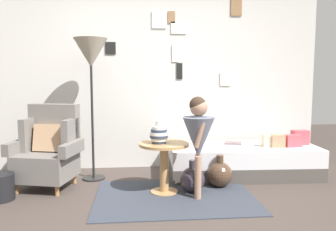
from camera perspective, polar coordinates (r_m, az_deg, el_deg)
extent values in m
plane|color=#423833|center=(3.21, -1.12, -17.21)|extent=(12.00, 12.00, 0.00)
cube|color=beige|center=(4.89, -2.87, 6.51)|extent=(4.80, 0.10, 2.60)
cube|color=white|center=(4.91, -1.53, 15.70)|extent=(0.20, 0.02, 0.23)
cube|color=silver|center=(4.90, -1.52, 15.71)|extent=(0.15, 0.01, 0.18)
cube|color=black|center=(4.86, -9.60, 11.07)|extent=(0.14, 0.02, 0.17)
cube|color=silver|center=(4.86, -9.61, 11.07)|extent=(0.11, 0.01, 0.13)
cube|color=black|center=(4.87, 1.93, 7.45)|extent=(0.08, 0.02, 0.23)
cube|color=gray|center=(4.87, 1.93, 7.45)|extent=(0.06, 0.01, 0.18)
cube|color=white|center=(4.87, 1.20, 10.35)|extent=(0.09, 0.02, 0.23)
cube|color=slate|center=(4.87, 1.20, 10.36)|extent=(0.07, 0.01, 0.18)
cube|color=olive|center=(4.93, 0.59, 16.13)|extent=(0.10, 0.02, 0.16)
cube|color=slate|center=(4.93, 0.59, 16.14)|extent=(0.08, 0.01, 0.13)
cube|color=olive|center=(5.14, 11.36, 17.43)|extent=(0.16, 0.02, 0.25)
cube|color=#A0A097|center=(5.13, 11.38, 17.43)|extent=(0.12, 0.01, 0.20)
cube|color=white|center=(5.00, 9.55, 6.03)|extent=(0.16, 0.02, 0.19)
cube|color=slate|center=(4.99, 9.56, 6.03)|extent=(0.12, 0.01, 0.15)
cube|color=white|center=(4.92, 1.78, 14.47)|extent=(0.21, 0.02, 0.16)
cube|color=slate|center=(4.91, 1.78, 14.48)|extent=(0.17, 0.01, 0.13)
cube|color=#333842|center=(3.78, 1.11, -13.41)|extent=(1.70, 1.24, 0.01)
cylinder|color=#9E7042|center=(4.22, -24.01, -11.09)|extent=(0.04, 0.04, 0.12)
cylinder|color=#9E7042|center=(3.98, -18.07, -11.86)|extent=(0.04, 0.04, 0.12)
cylinder|color=#9E7042|center=(4.58, -20.94, -9.58)|extent=(0.04, 0.04, 0.12)
cylinder|color=#9E7042|center=(4.37, -15.38, -10.16)|extent=(0.04, 0.04, 0.12)
cube|color=slate|center=(4.22, -19.72, -7.92)|extent=(0.72, 0.69, 0.30)
cube|color=slate|center=(4.34, -18.48, -1.78)|extent=(0.62, 0.28, 0.55)
cube|color=slate|center=(4.37, -22.27, -2.97)|extent=(0.15, 0.32, 0.39)
cube|color=slate|center=(4.13, -16.06, -3.27)|extent=(0.15, 0.32, 0.39)
cube|color=slate|center=(4.33, -23.81, -4.77)|extent=(0.21, 0.51, 0.14)
cube|color=slate|center=(4.01, -15.81, -5.30)|extent=(0.21, 0.51, 0.14)
cube|color=tan|center=(4.25, -19.24, -3.55)|extent=(0.39, 0.25, 0.33)
cube|color=#4C4742|center=(4.65, 12.36, -8.68)|extent=(1.93, 0.87, 0.18)
cube|color=silver|center=(4.61, 12.42, -6.27)|extent=(1.93, 0.87, 0.22)
cube|color=#D64C56|center=(4.85, 21.23, -3.45)|extent=(0.22, 0.13, 0.19)
cube|color=#D64C56|center=(4.68, 20.17, -3.99)|extent=(0.22, 0.14, 0.15)
cube|color=tan|center=(4.58, 17.88, -4.07)|extent=(0.18, 0.14, 0.16)
cube|color=beige|center=(4.59, 16.87, -4.07)|extent=(0.22, 0.13, 0.15)
cylinder|color=tan|center=(3.91, -0.64, -12.65)|extent=(0.31, 0.31, 0.02)
cylinder|color=tan|center=(3.83, -0.64, -8.86)|extent=(0.10, 0.10, 0.52)
cylinder|color=tan|center=(3.77, -0.65, -4.85)|extent=(0.56, 0.56, 0.03)
cylinder|color=#2D384C|center=(3.75, -1.53, -4.45)|extent=(0.15, 0.15, 0.03)
cylinder|color=white|center=(3.74, -1.53, -3.98)|extent=(0.18, 0.18, 0.03)
cylinder|color=#2D384C|center=(3.74, -1.53, -3.51)|extent=(0.20, 0.20, 0.03)
cylinder|color=white|center=(3.73, -1.53, -3.04)|extent=(0.20, 0.20, 0.03)
cylinder|color=#2D384C|center=(3.73, -1.54, -2.57)|extent=(0.18, 0.18, 0.03)
cylinder|color=white|center=(3.72, -1.54, -2.09)|extent=(0.15, 0.15, 0.03)
cylinder|color=white|center=(3.72, -1.54, -1.40)|extent=(0.07, 0.07, 0.06)
cylinder|color=black|center=(4.52, -12.32, -10.19)|extent=(0.28, 0.28, 0.02)
cylinder|color=black|center=(4.36, -12.58, 0.44)|extent=(0.03, 0.03, 1.66)
cone|color=#9E937F|center=(4.35, -12.81, 10.18)|extent=(0.41, 0.41, 0.36)
cylinder|color=#A37A60|center=(3.66, 5.03, -10.39)|extent=(0.07, 0.07, 0.46)
cylinder|color=#A37A60|center=(3.75, 5.08, -9.96)|extent=(0.07, 0.07, 0.46)
cone|color=slate|center=(3.61, 5.12, -3.76)|extent=(0.34, 0.34, 0.44)
cylinder|color=slate|center=(3.59, 5.14, -1.45)|extent=(0.17, 0.17, 0.17)
cylinder|color=#A37A60|center=(3.48, 5.40, -3.09)|extent=(0.13, 0.08, 0.30)
cylinder|color=#A37A60|center=(3.72, 5.49, -2.49)|extent=(0.13, 0.08, 0.30)
sphere|color=#A37A60|center=(3.57, 5.17, 1.37)|extent=(0.19, 0.19, 0.19)
sphere|color=#38281E|center=(3.57, 5.01, 1.75)|extent=(0.18, 0.18, 0.18)
cube|color=slate|center=(4.65, 10.84, -4.54)|extent=(0.26, 0.22, 0.03)
sphere|color=#332D38|center=(3.91, 4.11, -10.68)|extent=(0.28, 0.28, 0.28)
cylinder|color=#332D38|center=(3.86, 4.13, -8.10)|extent=(0.08, 0.08, 0.09)
sphere|color=#473323|center=(4.11, 8.64, -9.75)|extent=(0.30, 0.30, 0.30)
cylinder|color=#473323|center=(4.06, 8.68, -7.19)|extent=(0.08, 0.08, 0.09)
cylinder|color=black|center=(4.05, -26.24, -10.70)|extent=(0.28, 0.28, 0.28)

